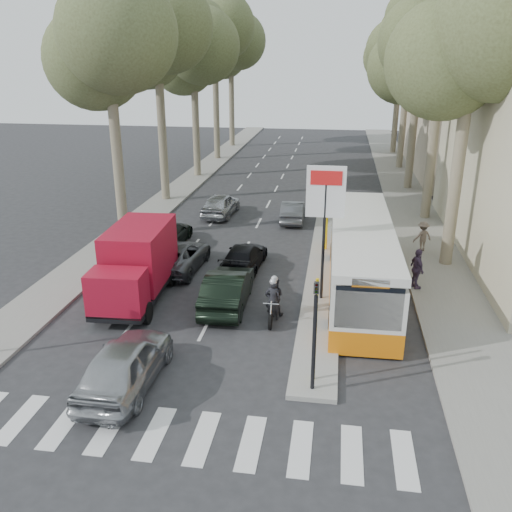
{
  "coord_description": "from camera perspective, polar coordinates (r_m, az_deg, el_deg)",
  "views": [
    {
      "loc": [
        3.68,
        -15.38,
        9.51
      ],
      "look_at": [
        0.46,
        5.62,
        1.6
      ],
      "focal_mm": 38.0,
      "sensor_mm": 36.0,
      "label": 1
    }
  ],
  "objects": [
    {
      "name": "tree_l_b",
      "position": [
        37.39,
        -10.23,
        22.53
      ],
      "size": [
        7.4,
        7.2,
        14.88
      ],
      "color": "#6B604C",
      "rests_on": "ground"
    },
    {
      "name": "traffic_island",
      "position": [
        28.02,
        7.34,
        0.58
      ],
      "size": [
        1.5,
        26.0,
        0.16
      ],
      "primitive_type": "cube",
      "color": "gray",
      "rests_on": "ground"
    },
    {
      "name": "red_truck",
      "position": [
        22.45,
        -12.46,
        -0.77
      ],
      "size": [
        2.4,
        5.71,
        2.99
      ],
      "rotation": [
        0.0,
        0.0,
        0.05
      ],
      "color": "black",
      "rests_on": "ground"
    },
    {
      "name": "queue_car_d",
      "position": [
        32.93,
        3.88,
        4.72
      ],
      "size": [
        1.45,
        3.84,
        1.25
      ],
      "primitive_type": "imported",
      "rotation": [
        0.0,
        0.0,
        3.18
      ],
      "color": "#4E5156",
      "rests_on": "ground"
    },
    {
      "name": "dark_hatchback",
      "position": [
        21.67,
        -3.03,
        -3.46
      ],
      "size": [
        1.72,
        4.59,
        1.5
      ],
      "primitive_type": "imported",
      "rotation": [
        0.0,
        0.0,
        3.17
      ],
      "color": "black",
      "rests_on": "ground"
    },
    {
      "name": "tree_r_b",
      "position": [
        34.0,
        19.66,
        22.56
      ],
      "size": [
        7.4,
        7.2,
        15.27
      ],
      "color": "#6B604C",
      "rests_on": "ground"
    },
    {
      "name": "median_left",
      "position": [
        45.91,
        -6.27,
        8.43
      ],
      "size": [
        2.4,
        64.0,
        0.12
      ],
      "primitive_type": "cube",
      "color": "gray",
      "rests_on": "ground"
    },
    {
      "name": "tree_l_c",
      "position": [
        44.98,
        -6.45,
        20.98
      ],
      "size": [
        7.4,
        7.2,
        13.71
      ],
      "color": "#6B604C",
      "rests_on": "ground"
    },
    {
      "name": "pedestrian_near",
      "position": [
        23.92,
        16.59,
        -1.31
      ],
      "size": [
        0.81,
        1.14,
        1.76
      ],
      "primitive_type": "imported",
      "rotation": [
        0.0,
        0.0,
        1.91
      ],
      "color": "#493752",
      "rests_on": "sidewalk_right"
    },
    {
      "name": "traffic_light_island",
      "position": [
        15.56,
        6.25,
        -6.54
      ],
      "size": [
        0.16,
        0.41,
        3.6
      ],
      "color": "black",
      "rests_on": "ground"
    },
    {
      "name": "city_bus",
      "position": [
        23.1,
        10.97,
        -0.06
      ],
      "size": [
        2.64,
        11.36,
        2.98
      ],
      "rotation": [
        0.0,
        0.0,
        0.01
      ],
      "color": "orange",
      "rests_on": "ground"
    },
    {
      "name": "tree_l_a",
      "position": [
        29.83,
        -15.13,
        21.45
      ],
      "size": [
        7.4,
        7.2,
        14.1
      ],
      "color": "#6B604C",
      "rests_on": "ground"
    },
    {
      "name": "building_far",
      "position": [
        50.8,
        23.27,
        17.17
      ],
      "size": [
        11.0,
        20.0,
        16.0
      ],
      "primitive_type": "cube",
      "color": "#B7A88E",
      "rests_on": "ground"
    },
    {
      "name": "silver_hatchback",
      "position": [
        17.08,
        -13.6,
        -10.95
      ],
      "size": [
        1.89,
        4.61,
        1.56
      ],
      "primitive_type": "imported",
      "rotation": [
        0.0,
        0.0,
        3.13
      ],
      "color": "#9DA0A5",
      "rests_on": "ground"
    },
    {
      "name": "tree_r_e",
      "position": [
        57.77,
        15.24,
        20.63
      ],
      "size": [
        7.4,
        7.2,
        14.1
      ],
      "color": "#6B604C",
      "rests_on": "ground"
    },
    {
      "name": "queue_car_a",
      "position": [
        25.67,
        -8.07,
        -0.01
      ],
      "size": [
        2.31,
        4.66,
        1.27
      ],
      "primitive_type": "imported",
      "rotation": [
        0.0,
        0.0,
        3.1
      ],
      "color": "#484B50",
      "rests_on": "ground"
    },
    {
      "name": "sidewalk_right",
      "position": [
        41.76,
        15.36,
        6.62
      ],
      "size": [
        3.2,
        70.0,
        0.12
      ],
      "primitive_type": "cube",
      "color": "gray",
      "rests_on": "ground"
    },
    {
      "name": "queue_car_e",
      "position": [
        28.96,
        -9.17,
        2.29
      ],
      "size": [
        1.83,
        4.34,
        1.25
      ],
      "primitive_type": "imported",
      "rotation": [
        0.0,
        0.0,
        3.16
      ],
      "color": "black",
      "rests_on": "ground"
    },
    {
      "name": "billboard",
      "position": [
        21.2,
        7.25,
        4.36
      ],
      "size": [
        1.5,
        12.1,
        5.6
      ],
      "color": "yellow",
      "rests_on": "ground"
    },
    {
      "name": "ground",
      "position": [
        18.46,
        -4.12,
        -10.66
      ],
      "size": [
        120.0,
        120.0,
        0.0
      ],
      "primitive_type": "plane",
      "color": "#28282B",
      "rests_on": "ground"
    },
    {
      "name": "tree_l_d",
      "position": [
        52.82,
        -4.25,
        22.82
      ],
      "size": [
        7.4,
        7.2,
        15.66
      ],
      "color": "#6B604C",
      "rests_on": "ground"
    },
    {
      "name": "pedestrian_far",
      "position": [
        28.66,
        17.13,
        1.99
      ],
      "size": [
        1.09,
        0.84,
        1.55
      ],
      "primitive_type": "imported",
      "rotation": [
        0.0,
        0.0,
        3.6
      ],
      "color": "#726155",
      "rests_on": "sidewalk_right"
    },
    {
      "name": "motorcycle",
      "position": [
        20.66,
        1.86,
        -4.57
      ],
      "size": [
        0.73,
        2.04,
        1.73
      ],
      "rotation": [
        0.0,
        0.0,
        -0.0
      ],
      "color": "black",
      "rests_on": "ground"
    },
    {
      "name": "queue_car_b",
      "position": [
        25.47,
        -1.27,
        -0.07
      ],
      "size": [
        1.89,
        4.19,
        1.19
      ],
      "primitive_type": "imported",
      "rotation": [
        0.0,
        0.0,
        3.09
      ],
      "color": "black",
      "rests_on": "ground"
    },
    {
      "name": "queue_car_c",
      "position": [
        34.09,
        -3.75,
        5.43
      ],
      "size": [
        1.97,
        4.31,
        1.43
      ],
      "primitive_type": "imported",
      "rotation": [
        0.0,
        0.0,
        3.07
      ],
      "color": "#A6A9AE",
      "rests_on": "ground"
    },
    {
      "name": "tree_l_e",
      "position": [
        60.63,
        -2.53,
        21.56
      ],
      "size": [
        7.4,
        7.2,
        14.49
      ],
      "color": "#6B604C",
      "rests_on": "ground"
    },
    {
      "name": "tree_r_d",
      "position": [
        49.82,
        16.15,
        21.49
      ],
      "size": [
        7.4,
        7.2,
        14.88
      ],
      "color": "#6B604C",
      "rests_on": "ground"
    },
    {
      "name": "tree_r_c",
      "position": [
        41.84,
        17.12,
        19.84
      ],
      "size": [
        7.4,
        7.2,
        13.32
      ],
      "color": "#6B604C",
      "rests_on": "ground"
    },
    {
      "name": "tree_r_a",
      "position": [
        26.08,
        22.32,
        20.94
      ],
      "size": [
        7.4,
        7.2,
        14.1
      ],
      "color": "#6B604C",
      "rests_on": "ground"
    }
  ]
}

